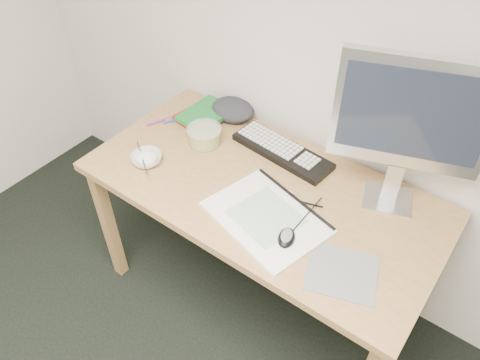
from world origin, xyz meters
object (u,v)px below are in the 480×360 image
at_px(sketchpad, 266,218).
at_px(rice_bowl, 147,159).
at_px(monitor, 412,119).
at_px(desk, 261,201).
at_px(keyboard, 282,151).

distance_m(sketchpad, rice_bowl, 0.57).
bearing_deg(monitor, desk, -171.35).
bearing_deg(monitor, sketchpad, -151.09).
bearing_deg(sketchpad, desk, 144.91).
xyz_separation_m(monitor, rice_bowl, (-0.88, -0.39, -0.35)).
distance_m(desk, sketchpad, 0.19).
bearing_deg(keyboard, desk, -72.51).
xyz_separation_m(sketchpad, rice_bowl, (-0.57, -0.04, 0.01)).
bearing_deg(rice_bowl, keyboard, 42.41).
bearing_deg(rice_bowl, desk, 19.59).
distance_m(desk, rice_bowl, 0.50).
xyz_separation_m(desk, keyboard, (-0.04, 0.21, 0.10)).
xyz_separation_m(sketchpad, keyboard, (-0.15, 0.34, 0.01)).
height_order(sketchpad, keyboard, keyboard).
distance_m(keyboard, rice_bowl, 0.56).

